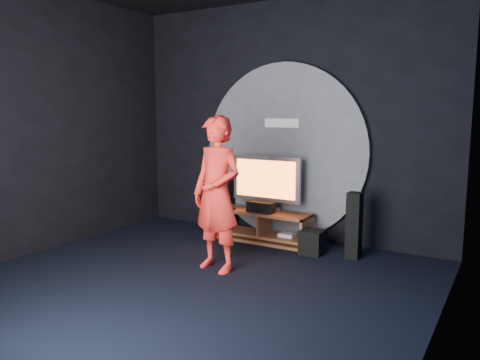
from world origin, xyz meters
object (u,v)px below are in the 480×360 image
at_px(media_console, 264,228).
at_px(player, 217,194).
at_px(tv, 266,181).
at_px(tower_speaker_left, 227,204).
at_px(subwoofer, 312,242).
at_px(tower_speaker_right, 354,225).

bearing_deg(media_console, player, -85.97).
relative_size(tv, tower_speaker_left, 1.24).
relative_size(tv, subwoofer, 3.29).
distance_m(tower_speaker_right, subwoofer, 0.60).
height_order(tower_speaker_left, tower_speaker_right, same).
distance_m(tv, subwoofer, 1.15).
xyz_separation_m(media_console, tower_speaker_left, (-0.79, 0.24, 0.24)).
bearing_deg(player, tower_speaker_right, 54.46).
distance_m(tv, tower_speaker_left, 0.92).
xyz_separation_m(tv, tower_speaker_right, (1.37, -0.16, -0.46)).
bearing_deg(tower_speaker_right, tower_speaker_left, 171.14).
distance_m(tv, tower_speaker_right, 1.46).
bearing_deg(player, tv, 103.24).
distance_m(tower_speaker_left, tower_speaker_right, 2.18).
height_order(tower_speaker_left, player, player).
height_order(tv, tower_speaker_left, tv).
relative_size(tower_speaker_right, player, 0.47).
height_order(tv, subwoofer, tv).
distance_m(subwoofer, player, 1.58).
relative_size(tower_speaker_right, subwoofer, 2.66).
distance_m(tv, player, 1.45).
distance_m(media_console, tv, 0.70).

